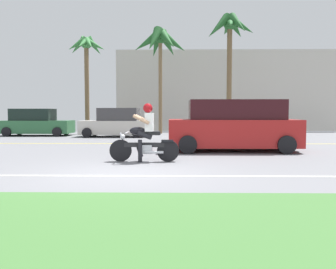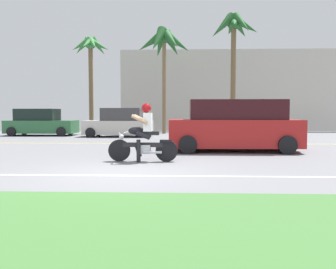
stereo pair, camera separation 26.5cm
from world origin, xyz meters
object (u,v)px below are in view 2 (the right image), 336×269
(motorcyclist, at_px, (143,137))
(palm_tree_0, at_px, (234,33))
(parked_car_1, at_px, (119,123))
(palm_tree_1, at_px, (165,45))
(palm_tree_2, at_px, (90,52))
(suv_nearby, at_px, (234,126))
(parked_car_0, at_px, (41,123))

(motorcyclist, relative_size, palm_tree_0, 0.26)
(parked_car_1, distance_m, palm_tree_1, 6.62)
(motorcyclist, bearing_deg, palm_tree_1, 90.15)
(motorcyclist, height_order, palm_tree_1, palm_tree_1)
(parked_car_1, bearing_deg, palm_tree_2, 131.48)
(motorcyclist, distance_m, palm_tree_1, 14.64)
(palm_tree_1, bearing_deg, palm_tree_2, -173.49)
(palm_tree_0, xyz_separation_m, palm_tree_2, (-9.43, 0.04, -1.19))
(parked_car_1, xyz_separation_m, palm_tree_1, (2.53, 3.24, 5.18))
(palm_tree_1, bearing_deg, suv_nearby, -73.86)
(parked_car_0, height_order, palm_tree_1, palm_tree_1)
(suv_nearby, distance_m, palm_tree_0, 11.70)
(palm_tree_0, bearing_deg, parked_car_0, -171.96)
(parked_car_1, height_order, palm_tree_0, palm_tree_0)
(parked_car_1, bearing_deg, parked_car_0, 169.68)
(parked_car_0, relative_size, palm_tree_1, 0.60)
(palm_tree_1, bearing_deg, motorcyclist, -89.85)
(parked_car_1, xyz_separation_m, palm_tree_0, (7.05, 2.65, 5.82))
(parked_car_1, height_order, palm_tree_1, palm_tree_1)
(parked_car_1, bearing_deg, suv_nearby, -53.03)
(parked_car_1, xyz_separation_m, palm_tree_2, (-2.37, 2.69, 4.63))
(motorcyclist, relative_size, parked_car_1, 0.50)
(parked_car_0, bearing_deg, parked_car_1, -10.32)
(suv_nearby, xyz_separation_m, parked_car_0, (-10.75, 8.41, -0.15))
(parked_car_0, height_order, palm_tree_2, palm_tree_2)
(suv_nearby, distance_m, palm_tree_2, 13.70)
(motorcyclist, height_order, parked_car_1, motorcyclist)
(motorcyclist, xyz_separation_m, parked_car_1, (-2.56, 10.43, 0.06))
(motorcyclist, relative_size, palm_tree_2, 0.31)
(motorcyclist, xyz_separation_m, suv_nearby, (3.07, 2.95, 0.20))
(suv_nearby, xyz_separation_m, palm_tree_2, (-8.00, 10.16, 4.49))
(motorcyclist, bearing_deg, parked_car_0, 124.06)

